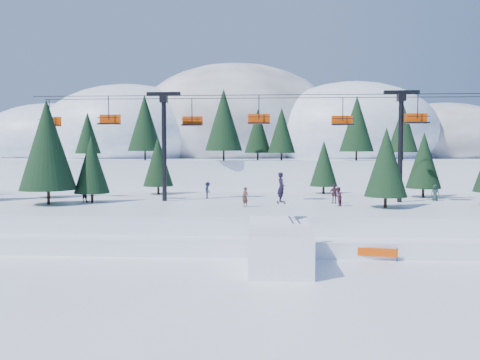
{
  "coord_description": "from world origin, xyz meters",
  "views": [
    {
      "loc": [
        0.52,
        -25.85,
        7.02
      ],
      "look_at": [
        -1.17,
        6.0,
        5.2
      ],
      "focal_mm": 35.0,
      "sensor_mm": 36.0,
      "label": 1
    }
  ],
  "objects_px": {
    "chairlift": "(265,129)",
    "banner_near": "(375,252)",
    "jump_kicker": "(280,248)",
    "banner_far": "(393,248)"
  },
  "relations": [
    {
      "from": "jump_kicker",
      "to": "chairlift",
      "type": "bearing_deg",
      "value": 93.17
    },
    {
      "from": "jump_kicker",
      "to": "banner_far",
      "type": "relative_size",
      "value": 2.05
    },
    {
      "from": "jump_kicker",
      "to": "chairlift",
      "type": "distance_m",
      "value": 18.09
    },
    {
      "from": "chairlift",
      "to": "banner_near",
      "type": "xyz_separation_m",
      "value": [
        7.19,
        -13.19,
        -8.78
      ]
    },
    {
      "from": "chairlift",
      "to": "banner_near",
      "type": "height_order",
      "value": "chairlift"
    },
    {
      "from": "jump_kicker",
      "to": "banner_far",
      "type": "distance_m",
      "value": 9.14
    },
    {
      "from": "chairlift",
      "to": "banner_far",
      "type": "distance_m",
      "value": 17.08
    },
    {
      "from": "jump_kicker",
      "to": "banner_far",
      "type": "xyz_separation_m",
      "value": [
        7.91,
        4.51,
        -0.82
      ]
    },
    {
      "from": "jump_kicker",
      "to": "banner_near",
      "type": "xyz_separation_m",
      "value": [
        6.3,
        3.02,
        -0.82
      ]
    },
    {
      "from": "chairlift",
      "to": "banner_far",
      "type": "xyz_separation_m",
      "value": [
        8.81,
        -11.7,
        -8.78
      ]
    }
  ]
}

